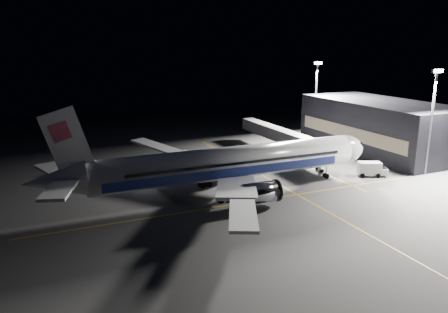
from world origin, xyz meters
TOP-DOWN VIEW (x-y plane):
  - ground at (0.00, 0.00)m, footprint 200.00×200.00m
  - guide_line_main at (10.00, 0.00)m, footprint 0.25×80.00m
  - guide_line_cross at (0.00, -6.00)m, footprint 70.00×0.25m
  - guide_line_side at (22.00, 10.00)m, footprint 0.25×40.00m
  - airliner at (-1.08, 0.00)m, footprint 61.48×54.22m
  - terminal at (45.98, 14.00)m, footprint 18.12×40.00m
  - jet_bridge at (22.00, 18.06)m, footprint 3.60×34.40m
  - floodlight_mast_north at (40.00, 31.99)m, footprint 2.40×0.68m
  - floodlight_mast_south at (40.00, -6.01)m, footprint 2.40×0.67m
  - service_truck at (29.32, -2.70)m, footprint 5.97×4.34m
  - baggage_tug at (-11.79, 13.87)m, footprint 2.89×2.61m
  - safety_cone_a at (-0.53, 9.97)m, footprint 0.34×0.34m
  - safety_cone_b at (6.00, 11.54)m, footprint 0.44×0.44m
  - safety_cone_c at (-4.82, 10.99)m, footprint 0.42×0.42m

SIDE VIEW (x-z plane):
  - ground at x=0.00m, z-range 0.00..0.00m
  - guide_line_main at x=10.00m, z-range 0.00..0.01m
  - guide_line_cross at x=0.00m, z-range 0.00..0.01m
  - guide_line_side at x=22.00m, z-range 0.00..0.01m
  - safety_cone_a at x=-0.53m, z-range 0.00..0.51m
  - safety_cone_c at x=-4.82m, z-range 0.00..0.62m
  - safety_cone_b at x=6.00m, z-range 0.00..0.66m
  - baggage_tug at x=-11.79m, z-range -0.07..1.66m
  - service_truck at x=29.32m, z-range 0.10..2.96m
  - jet_bridge at x=22.00m, z-range 1.43..7.73m
  - airliner at x=-1.08m, z-range -3.16..13.48m
  - terminal at x=45.98m, z-range 0.00..12.00m
  - floodlight_mast_north at x=40.00m, z-range 2.02..22.72m
  - floodlight_mast_south at x=40.00m, z-range 2.02..22.72m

